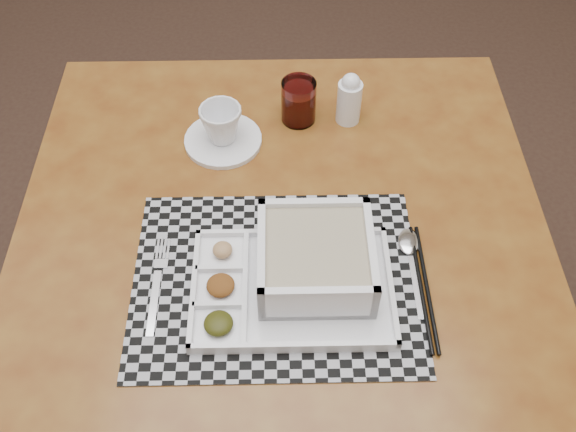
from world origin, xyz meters
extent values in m
cube|color=#5A2910|center=(0.85, 0.03, 0.68)|extent=(1.03, 1.03, 0.04)
cylinder|color=#5A2910|center=(0.38, 0.40, 0.33)|extent=(0.05, 0.05, 0.66)
cylinder|color=#5A2910|center=(1.21, 0.49, 0.33)|extent=(0.05, 0.05, 0.66)
cube|color=#5A2910|center=(0.80, 0.43, 0.62)|extent=(0.80, 0.12, 0.07)
cube|color=#5A2910|center=(0.45, -0.02, 0.62)|extent=(0.12, 0.80, 0.07)
cube|color=#5A2910|center=(1.24, 0.08, 0.62)|extent=(0.12, 0.80, 0.07)
cube|color=#9C9CA3|center=(0.85, -0.08, 0.70)|extent=(0.50, 0.41, 0.00)
cube|color=white|center=(0.88, -0.10, 0.70)|extent=(0.34, 0.26, 0.01)
cube|color=white|center=(0.86, 0.00, 0.71)|extent=(0.32, 0.05, 0.01)
cube|color=white|center=(0.89, -0.21, 0.71)|extent=(0.32, 0.05, 0.01)
cube|color=white|center=(0.72, -0.12, 0.71)|extent=(0.03, 0.22, 0.01)
cube|color=white|center=(1.03, -0.08, 0.71)|extent=(0.03, 0.22, 0.01)
cube|color=white|center=(0.80, -0.11, 0.71)|extent=(0.03, 0.20, 0.01)
cube|color=white|center=(0.76, -0.15, 0.71)|extent=(0.08, 0.02, 0.01)
cube|color=white|center=(0.76, -0.08, 0.71)|extent=(0.08, 0.02, 0.01)
ellipsoid|color=black|center=(0.77, -0.18, 0.72)|extent=(0.05, 0.05, 0.02)
ellipsoid|color=#4E270D|center=(0.76, -0.12, 0.72)|extent=(0.05, 0.05, 0.02)
ellipsoid|color=brown|center=(0.76, -0.05, 0.72)|extent=(0.03, 0.03, 0.02)
cube|color=white|center=(0.91, -0.07, 0.71)|extent=(0.20, 0.20, 0.01)
cube|color=white|center=(0.90, 0.02, 0.75)|extent=(0.18, 0.03, 0.08)
cube|color=white|center=(0.92, -0.15, 0.75)|extent=(0.18, 0.03, 0.08)
cube|color=white|center=(0.83, -0.08, 0.75)|extent=(0.03, 0.18, 0.08)
cube|color=white|center=(0.99, -0.06, 0.75)|extent=(0.03, 0.18, 0.08)
cube|color=tan|center=(0.91, -0.07, 0.74)|extent=(0.18, 0.18, 0.07)
cube|color=silver|center=(0.66, -0.15, 0.70)|extent=(0.03, 0.12, 0.00)
cube|color=silver|center=(0.66, -0.07, 0.70)|extent=(0.02, 0.02, 0.00)
cube|color=silver|center=(0.64, -0.04, 0.70)|extent=(0.01, 0.04, 0.00)
cube|color=silver|center=(0.65, -0.04, 0.70)|extent=(0.01, 0.04, 0.00)
cube|color=silver|center=(0.66, -0.04, 0.70)|extent=(0.01, 0.04, 0.00)
cube|color=silver|center=(0.66, -0.04, 0.70)|extent=(0.01, 0.04, 0.00)
cube|color=silver|center=(1.07, -0.08, 0.70)|extent=(0.02, 0.12, 0.00)
ellipsoid|color=silver|center=(1.06, 0.01, 0.70)|extent=(0.04, 0.06, 0.01)
cylinder|color=black|center=(1.08, -0.08, 0.70)|extent=(0.03, 0.24, 0.01)
cylinder|color=black|center=(1.09, -0.08, 0.70)|extent=(0.03, 0.24, 0.01)
cylinder|color=white|center=(0.71, 0.22, 0.70)|extent=(0.15, 0.15, 0.01)
imported|color=white|center=(0.71, 0.22, 0.74)|extent=(0.11, 0.11, 0.07)
cylinder|color=white|center=(0.85, 0.31, 0.74)|extent=(0.07, 0.07, 0.09)
cylinder|color=#3D0504|center=(0.85, 0.31, 0.73)|extent=(0.06, 0.06, 0.07)
cylinder|color=white|center=(0.95, 0.31, 0.74)|extent=(0.05, 0.05, 0.09)
sphere|color=white|center=(0.95, 0.31, 0.79)|extent=(0.04, 0.04, 0.04)
camera|label=1|loc=(0.92, -0.65, 1.58)|focal=40.00mm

